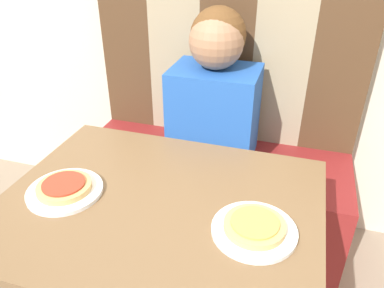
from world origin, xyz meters
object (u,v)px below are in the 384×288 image
object	(u,v)px
person	(215,89)
plate_right	(254,230)
plate_left	(65,191)
pizza_left	(64,186)
pizza_right	(255,225)

from	to	relation	value
person	plate_right	world-z (taller)	person
person	plate_right	distance (m)	0.72
plate_left	pizza_left	world-z (taller)	pizza_left
plate_left	plate_right	xyz separation A→B (m)	(0.54, 0.00, 0.00)
plate_left	plate_right	bearing A→B (deg)	0.00
pizza_left	person	bearing A→B (deg)	68.02
person	pizza_right	distance (m)	0.72
plate_right	pizza_left	xyz separation A→B (m)	(-0.54, 0.00, 0.02)
pizza_right	plate_right	bearing A→B (deg)	-90.00
pizza_right	pizza_left	bearing A→B (deg)	180.00
person	pizza_left	size ratio (longest dim) A/B	4.06
person	pizza_right	bearing A→B (deg)	-68.02
plate_right	plate_left	bearing A→B (deg)	180.00
person	plate_left	size ratio (longest dim) A/B	2.91
pizza_left	pizza_right	world-z (taller)	same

